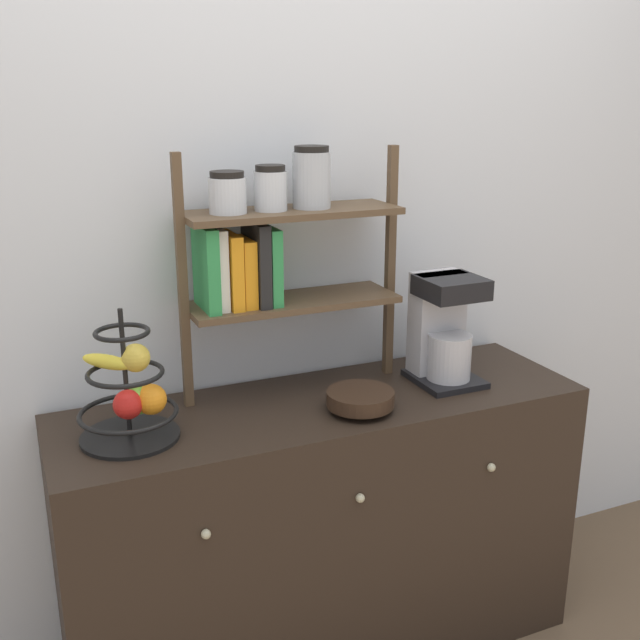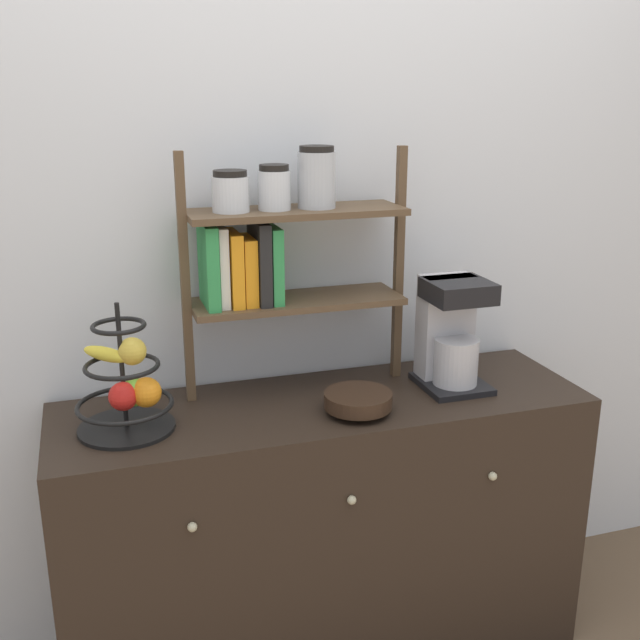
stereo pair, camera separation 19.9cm
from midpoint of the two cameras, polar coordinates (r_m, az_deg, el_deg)
wall_back at (r=2.19m, az=0.77°, el=8.28°), size 7.00×0.05×2.60m
sideboard at (r=2.27m, az=2.91°, el=-15.71°), size 1.48×0.47×0.81m
coffee_maker at (r=2.19m, az=12.54°, el=-1.02°), size 0.18×0.21×0.32m
fruit_stand at (r=1.90m, az=-11.58°, el=-5.16°), size 0.24×0.24×0.33m
wooden_bowl at (r=2.01m, az=5.78°, el=-6.22°), size 0.18×0.18×0.06m
shelf_hutch at (r=2.03m, az=-0.95°, el=5.85°), size 0.64×0.20×0.68m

